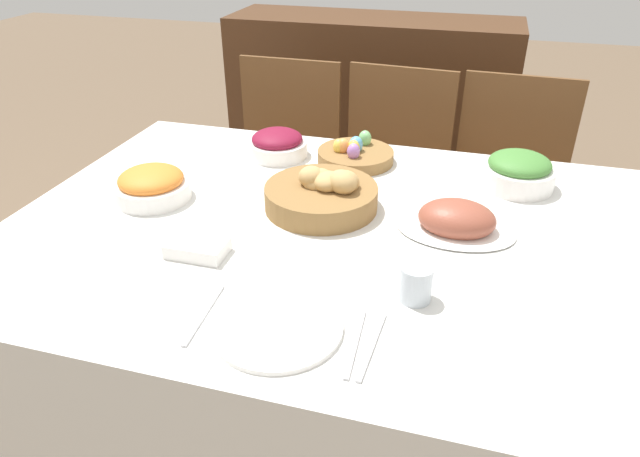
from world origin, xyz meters
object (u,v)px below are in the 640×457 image
chair_far_center (389,175)px  beet_salad_bowl (277,144)px  sideboard (370,111)px  green_salad_bowl (518,171)px  fork (204,314)px  spoon (372,346)px  bread_basket (323,193)px  drinking_cup (416,283)px  egg_basket (355,154)px  dinner_plate (277,327)px  butter_dish (197,248)px  ham_platter (457,221)px  chair_far_left (282,163)px  chair_far_right (507,189)px  knife (355,342)px  carrot_bowl (152,185)px

chair_far_center → beet_salad_bowl: bearing=-113.1°
sideboard → green_salad_bowl: bearing=-63.3°
fork → spoon: same height
sideboard → bread_basket: sideboard is taller
beet_salad_bowl → fork: (0.12, -0.77, -0.04)m
bread_basket → drinking_cup: (0.27, -0.32, -0.00)m
egg_basket → drinking_cup: 0.68m
spoon → dinner_plate: bearing=-177.1°
green_salad_bowl → spoon: bearing=-108.8°
egg_basket → dinner_plate: size_ratio=0.93×
butter_dish → ham_platter: bearing=25.4°
chair_far_left → ham_platter: chair_far_left is taller
chair_far_center → drinking_cup: size_ratio=11.52×
chair_far_center → bread_basket: (-0.05, -0.80, 0.30)m
dinner_plate → butter_dish: bearing=142.9°
egg_basket → fork: size_ratio=1.22×
bread_basket → egg_basket: bread_basket is taller
chair_far_left → spoon: bearing=-63.4°
bread_basket → chair_far_right: bearing=58.5°
beet_salad_bowl → butter_dish: (0.02, -0.57, -0.02)m
chair_far_right → spoon: (-0.27, -1.28, 0.26)m
butter_dish → bread_basket: bearing=53.9°
green_salad_bowl → spoon: green_salad_bowl is taller
spoon → butter_dish: 0.47m
sideboard → fork: 2.07m
chair_far_center → knife: (0.14, -1.28, 0.26)m
chair_far_right → green_salad_bowl: 0.62m
green_salad_bowl → drinking_cup: (-0.20, -0.58, -0.01)m
chair_far_right → green_salad_bowl: bearing=-89.2°
green_salad_bowl → drinking_cup: bearing=-109.0°
dinner_plate → knife: (0.15, 0.00, -0.00)m
fork → dinner_plate: bearing=-2.9°
sideboard → fork: (0.08, -2.05, 0.27)m
sideboard → dinner_plate: 2.08m
chair_far_center → spoon: bearing=-77.4°
green_salad_bowl → butter_dish: size_ratio=1.50×
chair_far_center → spoon: (0.17, -1.28, 0.26)m
butter_dish → chair_far_left: bearing=99.9°
ham_platter → dinner_plate: 0.53m
chair_far_right → ham_platter: size_ratio=3.11×
chair_far_center → green_salad_bowl: size_ratio=4.43×
sideboard → carrot_bowl: sideboard is taller
dinner_plate → beet_salad_bowl: bearing=109.3°
bread_basket → fork: 0.49m
egg_basket → beet_salad_bowl: bearing=-175.5°
chair_far_left → spoon: chair_far_left is taller
sideboard → dinner_plate: sideboard is taller
carrot_bowl → dinner_plate: 0.64m
chair_far_center → egg_basket: size_ratio=3.82×
chair_far_left → ham_platter: 1.14m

